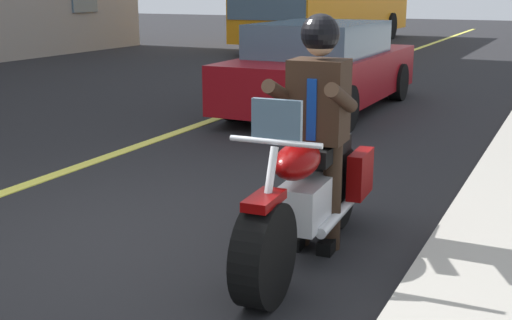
# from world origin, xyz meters

# --- Properties ---
(ground_plane) EXTENTS (80.00, 80.00, 0.00)m
(ground_plane) POSITION_xyz_m (0.00, 0.00, 0.00)
(ground_plane) COLOR black
(motorcycle_main) EXTENTS (2.22, 0.67, 1.26)m
(motorcycle_main) POSITION_xyz_m (-0.41, 1.19, 0.45)
(motorcycle_main) COLOR black
(motorcycle_main) RESTS_ON ground_plane
(rider_main) EXTENTS (0.64, 0.57, 1.74)m
(rider_main) POSITION_xyz_m (-0.60, 1.18, 1.04)
(rider_main) COLOR black
(rider_main) RESTS_ON ground_plane
(car_dark) EXTENTS (4.60, 1.92, 1.40)m
(car_dark) POSITION_xyz_m (-6.13, -0.84, 0.69)
(car_dark) COLOR maroon
(car_dark) RESTS_ON ground_plane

